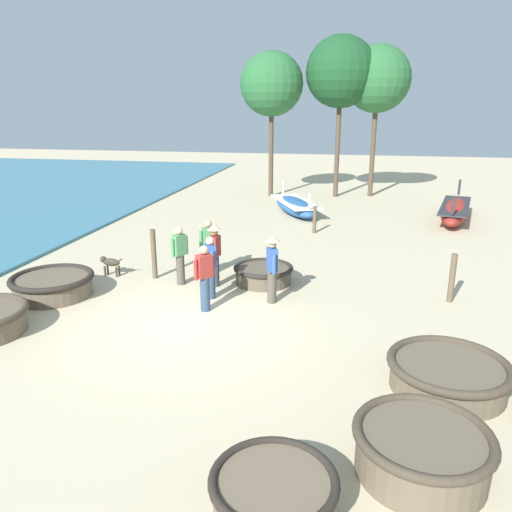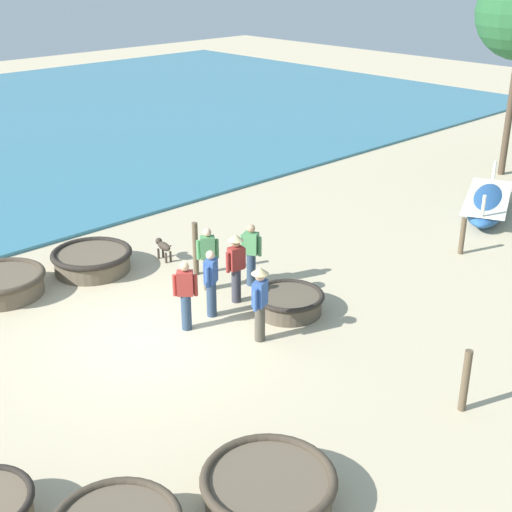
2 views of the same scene
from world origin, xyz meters
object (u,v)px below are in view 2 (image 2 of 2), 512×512
fisherman_standing_left (251,253)px  fisherman_by_coracle (186,294)px  coracle_tilted (2,283)px  dog (163,246)px  mooring_post_inland (465,381)px  fisherman_hauling (208,257)px  mooring_post_shoreline (195,249)px  coracle_nearest (289,302)px  fisherman_crouching (236,264)px  coracle_upturned (269,488)px  fisherman_with_hat (260,299)px  long_boat_red_hull (487,203)px  mooring_post_mid_beach (462,236)px  fisherman_standing_right (211,282)px  coracle_beside_post (92,260)px

fisherman_standing_left → fisherman_by_coracle: bearing=-75.8°
coracle_tilted → dog: 4.10m
mooring_post_inland → dog: bearing=178.8°
fisherman_by_coracle → fisherman_hauling: bearing=126.0°
fisherman_by_coracle → dog: bearing=150.5°
dog → mooring_post_shoreline: size_ratio=0.50×
coracle_nearest → fisherman_by_coracle: (-0.98, -2.14, 0.58)m
coracle_nearest → fisherman_crouching: 1.48m
mooring_post_shoreline → fisherman_standing_left: bearing=22.4°
coracle_nearest → dog: size_ratio=2.35×
coracle_upturned → fisherman_by_coracle: 5.55m
coracle_tilted → fisherman_crouching: (4.07, 3.74, 0.66)m
fisherman_with_hat → fisherman_crouching: same height
long_boat_red_hull → mooring_post_shoreline: bearing=-106.6°
fisherman_hauling → dog: bearing=172.3°
fisherman_with_hat → fisherman_hauling: bearing=163.0°
coracle_nearest → mooring_post_mid_beach: 5.82m
fisherman_standing_right → mooring_post_mid_beach: size_ratio=1.55×
fisherman_crouching → mooring_post_shoreline: size_ratio=1.21×
fisherman_standing_left → dog: size_ratio=2.29×
coracle_beside_post → mooring_post_shoreline: 2.68m
fisherman_standing_right → mooring_post_inland: bearing=9.0°
fisherman_by_coracle → fisherman_crouching: size_ratio=0.94×
coracle_tilted → fisherman_crouching: 5.56m
dog → mooring_post_mid_beach: size_ratio=0.68×
coracle_nearest → fisherman_standing_right: fisherman_standing_right is taller
fisherman_hauling → fisherman_crouching: size_ratio=0.94×
coracle_tilted → mooring_post_shoreline: mooring_post_shoreline is taller
dog → mooring_post_inland: 9.01m
long_boat_red_hull → fisherman_hauling: fisherman_hauling is taller
coracle_tilted → dog: coracle_tilted is taller
mooring_post_inland → coracle_nearest: bearing=174.6°
coracle_beside_post → mooring_post_inland: size_ratio=1.69×
fisherman_crouching → mooring_post_mid_beach: (2.08, 6.25, -0.45)m
fisherman_standing_right → fisherman_by_coracle: (0.09, -0.78, 0.00)m
coracle_nearest → coracle_upturned: bearing=-48.9°
fisherman_standing_left → mooring_post_inland: (6.30, -0.81, -0.23)m
fisherman_standing_left → dog: 2.81m
long_boat_red_hull → fisherman_crouching: size_ratio=2.51×
mooring_post_mid_beach → mooring_post_inland: bearing=-58.4°
fisherman_crouching → mooring_post_shoreline: fisherman_crouching is taller
long_boat_red_hull → fisherman_standing_left: fisherman_standing_left is taller
coracle_nearest → fisherman_hauling: bearing=-165.8°
long_boat_red_hull → fisherman_by_coracle: fisherman_by_coracle is taller
coracle_nearest → fisherman_crouching: size_ratio=0.96×
coracle_upturned → long_boat_red_hull: (-4.23, 13.61, 0.05)m
fisherman_with_hat → mooring_post_shoreline: (-3.46, 1.13, -0.27)m
coracle_nearest → coracle_upturned: (3.98, -4.57, 0.03)m
fisherman_by_coracle → fisherman_with_hat: bearing=29.2°
fisherman_with_hat → mooring_post_inland: 4.35m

